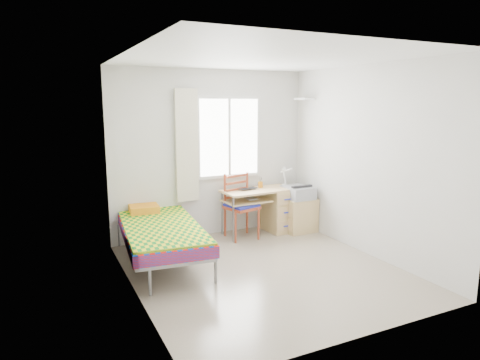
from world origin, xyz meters
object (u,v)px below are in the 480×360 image
cabinet (298,215)px  printer (298,192)px  desk (275,208)px  bed (160,230)px  chair (241,202)px

cabinet → printer: (-0.01, -0.00, 0.38)m
cabinet → printer: size_ratio=1.15×
desk → cabinet: 0.40m
desk → cabinet: desk is taller
bed → cabinet: bed is taller
chair → cabinet: size_ratio=1.82×
desk → cabinet: bearing=-28.5°
desk → printer: size_ratio=2.47×
bed → cabinet: size_ratio=3.86×
cabinet → desk: bearing=153.6°
bed → cabinet: 2.44m
bed → chair: chair is taller
desk → chair: chair is taller
bed → printer: bed is taller
desk → cabinet: size_ratio=2.15×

